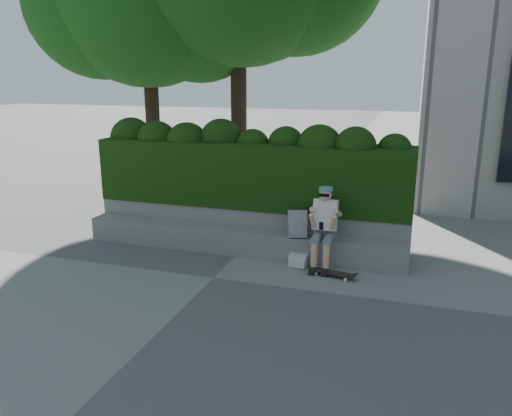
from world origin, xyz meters
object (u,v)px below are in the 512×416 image
(skateboard, at_px, (332,273))
(backpack_ground, at_px, (299,260))
(person, at_px, (324,224))
(backpack_plaid, at_px, (297,224))

(skateboard, bearing_deg, backpack_ground, 165.65)
(person, relative_size, backpack_plaid, 2.91)
(person, distance_m, skateboard, 0.84)
(skateboard, relative_size, backpack_plaid, 1.56)
(backpack_plaid, bearing_deg, skateboard, -52.64)
(backpack_plaid, relative_size, backpack_ground, 1.56)
(skateboard, xyz_separation_m, backpack_plaid, (-0.71, 0.50, 0.62))
(skateboard, xyz_separation_m, backpack_ground, (-0.63, 0.30, 0.04))
(person, distance_m, backpack_plaid, 0.49)
(person, xyz_separation_m, skateboard, (0.23, -0.41, -0.69))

